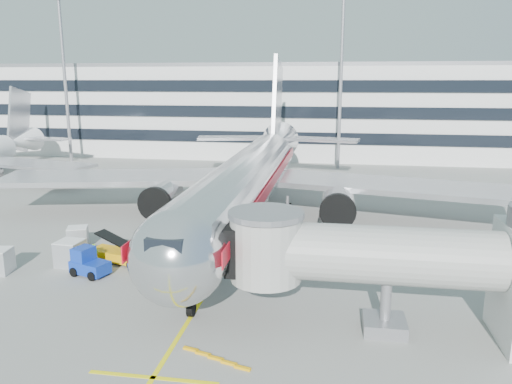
# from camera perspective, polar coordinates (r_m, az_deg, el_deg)

# --- Properties ---
(ground) EXTENTS (180.00, 180.00, 0.00)m
(ground) POSITION_cam_1_polar(r_m,az_deg,el_deg) (36.05, -3.76, -8.33)
(ground) COLOR gray
(ground) RESTS_ON ground
(lead_in_line) EXTENTS (0.25, 70.00, 0.01)m
(lead_in_line) POSITION_cam_1_polar(r_m,az_deg,el_deg) (45.34, -0.94, -3.86)
(lead_in_line) COLOR yellow
(lead_in_line) RESTS_ON ground
(stop_bar) EXTENTS (6.00, 0.25, 0.01)m
(stop_bar) POSITION_cam_1_polar(r_m,az_deg,el_deg) (24.04, -11.69, -20.07)
(stop_bar) COLOR yellow
(stop_bar) RESTS_ON ground
(main_jet) EXTENTS (50.95, 48.70, 16.06)m
(main_jet) POSITION_cam_1_polar(r_m,az_deg,el_deg) (45.98, -0.59, 1.81)
(main_jet) COLOR silver
(main_jet) RESTS_ON ground
(jet_bridge) EXTENTS (17.80, 4.50, 7.00)m
(jet_bridge) POSITION_cam_1_polar(r_m,az_deg,el_deg) (26.76, 18.48, -7.73)
(jet_bridge) COLOR silver
(jet_bridge) RESTS_ON ground
(terminal) EXTENTS (150.00, 24.25, 15.60)m
(terminal) POSITION_cam_1_polar(r_m,az_deg,el_deg) (91.19, 4.40, 9.43)
(terminal) COLOR silver
(terminal) RESTS_ON ground
(light_mast_west) EXTENTS (2.40, 1.20, 25.45)m
(light_mast_west) POSITION_cam_1_polar(r_m,az_deg,el_deg) (86.12, -21.10, 13.17)
(light_mast_west) COLOR gray
(light_mast_west) RESTS_ON ground
(light_mast_centre) EXTENTS (2.40, 1.20, 25.45)m
(light_mast_centre) POSITION_cam_1_polar(r_m,az_deg,el_deg) (74.81, 9.72, 14.01)
(light_mast_centre) COLOR gray
(light_mast_centre) RESTS_ON ground
(belt_loader) EXTENTS (4.68, 2.64, 2.18)m
(belt_loader) POSITION_cam_1_polar(r_m,az_deg,el_deg) (37.61, -15.41, -6.86)
(belt_loader) COLOR #EBA309
(belt_loader) RESTS_ON ground
(baggage_tug) EXTENTS (2.84, 2.23, 1.89)m
(baggage_tug) POSITION_cam_1_polar(r_m,az_deg,el_deg) (35.85, -18.64, -7.71)
(baggage_tug) COLOR #0E30A0
(baggage_tug) RESTS_ON ground
(cargo_container_right) EXTENTS (1.96, 1.96, 1.61)m
(cargo_container_right) POSITION_cam_1_polar(r_m,az_deg,el_deg) (41.93, -19.69, -4.86)
(cargo_container_right) COLOR silver
(cargo_container_right) RESTS_ON ground
(cargo_container_front) EXTENTS (1.82, 1.82, 1.81)m
(cargo_container_front) POSITION_cam_1_polar(r_m,az_deg,el_deg) (38.01, -20.46, -6.55)
(cargo_container_front) COLOR silver
(cargo_container_front) RESTS_ON ground
(ramp_worker) EXTENTS (0.67, 0.53, 1.61)m
(ramp_worker) POSITION_cam_1_polar(r_m,az_deg,el_deg) (37.30, -17.98, -6.89)
(ramp_worker) COLOR #9DFF1A
(ramp_worker) RESTS_ON ground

